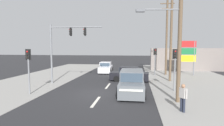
# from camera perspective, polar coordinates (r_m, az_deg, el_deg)

# --- Properties ---
(ground_plane) EXTENTS (140.00, 140.00, 0.00)m
(ground_plane) POSITION_cam_1_polar(r_m,az_deg,el_deg) (14.08, -3.38, -10.08)
(ground_plane) COLOR #28282B
(lane_dash_near) EXTENTS (0.20, 2.40, 0.01)m
(lane_dash_near) POSITION_cam_1_polar(r_m,az_deg,el_deg) (12.20, -5.30, -12.45)
(lane_dash_near) COLOR silver
(lane_dash_near) RESTS_ON ground
(lane_dash_mid) EXTENTS (0.20, 2.40, 0.01)m
(lane_dash_mid) POSITION_cam_1_polar(r_m,az_deg,el_deg) (16.94, -1.34, -7.47)
(lane_dash_mid) COLOR silver
(lane_dash_mid) RESTS_ON ground
(lane_dash_far) EXTENTS (0.20, 2.40, 0.01)m
(lane_dash_far) POSITION_cam_1_polar(r_m,az_deg,el_deg) (21.80, 0.83, -4.66)
(lane_dash_far) COLOR silver
(lane_dash_far) RESTS_ON ground
(kerb_right_verge) EXTENTS (10.00, 44.00, 0.02)m
(kerb_right_verge) POSITION_cam_1_polar(r_m,az_deg,el_deg) (16.95, 29.94, -8.11)
(kerb_right_verge) COLOR gray
(kerb_right_verge) RESTS_ON ground
(kerb_left_verge) EXTENTS (8.00, 40.00, 0.02)m
(kerb_left_verge) POSITION_cam_1_polar(r_m,az_deg,el_deg) (20.96, -24.54, -5.49)
(kerb_left_verge) COLOR gray
(kerb_left_verge) RESTS_ON ground
(utility_pole_foreground_right) EXTENTS (3.77, 0.66, 8.50)m
(utility_pole_foreground_right) POSITION_cam_1_polar(r_m,az_deg,el_deg) (12.30, 20.62, 9.09)
(utility_pole_foreground_right) COLOR brown
(utility_pole_foreground_right) RESTS_ON ground
(utility_pole_midground_right) EXTENTS (1.80, 0.26, 9.93)m
(utility_pole_midground_right) POSITION_cam_1_polar(r_m,az_deg,el_deg) (20.09, 18.76, 9.14)
(utility_pole_midground_right) COLOR brown
(utility_pole_midground_right) RESTS_ON ground
(utility_pole_background_right) EXTENTS (1.80, 0.26, 9.93)m
(utility_pole_background_right) POSITION_cam_1_polar(r_m,az_deg,el_deg) (24.72, 17.41, 8.35)
(utility_pole_background_right) COLOR brown
(utility_pole_background_right) RESTS_ON ground
(traffic_signal_mast) EXTENTS (5.29, 0.50, 6.00)m
(traffic_signal_mast) POSITION_cam_1_polar(r_m,az_deg,el_deg) (18.32, -15.59, 6.34)
(traffic_signal_mast) COLOR slate
(traffic_signal_mast) RESTS_ON ground
(pedestal_signal_right_kerb) EXTENTS (0.44, 0.30, 3.56)m
(pedestal_signal_right_kerb) POSITION_cam_1_polar(r_m,az_deg,el_deg) (15.50, 19.87, 0.10)
(pedestal_signal_right_kerb) COLOR slate
(pedestal_signal_right_kerb) RESTS_ON ground
(pedestal_signal_left_kerb) EXTENTS (0.44, 0.29, 3.56)m
(pedestal_signal_left_kerb) POSITION_cam_1_polar(r_m,az_deg,el_deg) (14.98, -25.63, -0.25)
(pedestal_signal_left_kerb) COLOR slate
(pedestal_signal_left_kerb) RESTS_ON ground
(pedestal_signal_far_median) EXTENTS (0.44, 0.29, 3.56)m
(pedestal_signal_far_median) POSITION_cam_1_polar(r_m,az_deg,el_deg) (23.67, 13.89, 1.83)
(pedestal_signal_far_median) COLOR slate
(pedestal_signal_far_median) RESTS_ON ground
(shopping_plaza_sign) EXTENTS (2.10, 0.16, 4.60)m
(shopping_plaza_sign) POSITION_cam_1_polar(r_m,az_deg,el_deg) (25.15, 23.42, 3.04)
(shopping_plaza_sign) COLOR slate
(shopping_plaza_sign) RESTS_ON ground
(shopfront_wall_far) EXTENTS (12.00, 1.00, 3.60)m
(shopfront_wall_far) POSITION_cam_1_polar(r_m,az_deg,el_deg) (30.52, 23.85, 1.07)
(shopfront_wall_far) COLOR gray
(shopfront_wall_far) RESTS_ON ground
(sedan_receding_far) EXTENTS (4.34, 2.11, 1.56)m
(sedan_receding_far) POSITION_cam_1_polar(r_m,az_deg,el_deg) (19.49, 5.65, -3.76)
(sedan_receding_far) COLOR black
(sedan_receding_far) RESTS_ON ground
(sedan_crossing_left) EXTENTS (2.05, 4.32, 1.56)m
(sedan_crossing_left) POSITION_cam_1_polar(r_m,az_deg,el_deg) (25.94, -2.06, -1.56)
(sedan_crossing_left) COLOR silver
(sedan_crossing_left) RESTS_ON ground
(suv_oncoming_near) EXTENTS (2.10, 4.56, 1.90)m
(suv_oncoming_near) POSITION_cam_1_polar(r_m,az_deg,el_deg) (13.95, 6.45, -6.51)
(suv_oncoming_near) COLOR slate
(suv_oncoming_near) RESTS_ON ground
(pedestrian_at_kerb) EXTENTS (0.39, 0.47, 1.63)m
(pedestrian_at_kerb) POSITION_cam_1_polar(r_m,az_deg,el_deg) (10.79, 22.16, -10.04)
(pedestrian_at_kerb) COLOR #232838
(pedestrian_at_kerb) RESTS_ON ground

